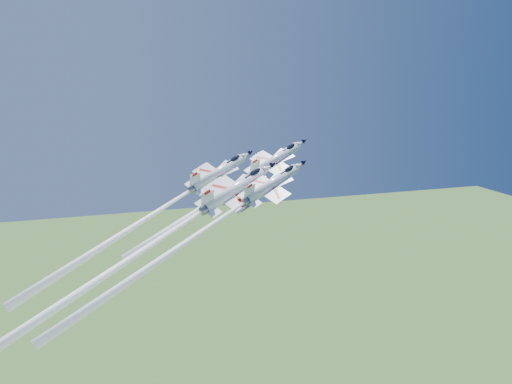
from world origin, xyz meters
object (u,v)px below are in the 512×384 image
object	(u,v)px
jet_left	(148,217)
jet_slot	(130,259)
jet_lead	(228,191)
jet_right	(193,238)

from	to	relation	value
jet_left	jet_slot	world-z (taller)	jet_slot
jet_lead	jet_left	world-z (taller)	jet_lead
jet_right	jet_slot	world-z (taller)	jet_slot
jet_left	jet_slot	size ratio (longest dim) A/B	0.80
jet_lead	jet_right	world-z (taller)	jet_lead
jet_left	jet_right	world-z (taller)	jet_right
jet_left	jet_right	xyz separation A→B (m)	(5.46, -11.75, -0.90)
jet_left	jet_right	size ratio (longest dim) A/B	0.98
jet_left	jet_slot	bearing A→B (deg)	-47.16
jet_left	jet_lead	bearing A→B (deg)	59.10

